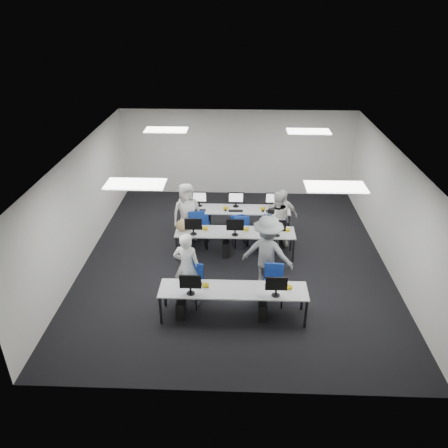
{
  "coord_description": "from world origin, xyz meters",
  "views": [
    {
      "loc": [
        0.09,
        -10.07,
        6.33
      ],
      "look_at": [
        -0.29,
        0.11,
        1.0
      ],
      "focal_mm": 35.0,
      "sensor_mm": 36.0,
      "label": 1
    }
  ],
  "objects_px": {
    "chair_4": "(270,237)",
    "photographer": "(267,253)",
    "student_2": "(187,212)",
    "chair_1": "(273,291)",
    "desk_front": "(233,291)",
    "desk_mid": "(235,233)",
    "student_1": "(276,219)",
    "chair_7": "(276,234)",
    "chair_3": "(239,236)",
    "chair_5": "(202,230)",
    "chair_2": "(198,236)",
    "student_0": "(187,267)",
    "chair_6": "(240,233)",
    "student_3": "(281,217)",
    "chair_0": "(191,292)"
  },
  "relations": [
    {
      "from": "chair_1",
      "to": "student_1",
      "type": "distance_m",
      "value": 2.7
    },
    {
      "from": "desk_front",
      "to": "chair_3",
      "type": "distance_m",
      "value": 3.23
    },
    {
      "from": "desk_front",
      "to": "chair_4",
      "type": "xyz_separation_m",
      "value": [
        0.99,
        3.17,
        -0.4
      ]
    },
    {
      "from": "chair_4",
      "to": "photographer",
      "type": "distance_m",
      "value": 2.15
    },
    {
      "from": "chair_0",
      "to": "chair_2",
      "type": "bearing_deg",
      "value": 108.32
    },
    {
      "from": "chair_3",
      "to": "student_3",
      "type": "bearing_deg",
      "value": -14.44
    },
    {
      "from": "chair_1",
      "to": "student_1",
      "type": "xyz_separation_m",
      "value": [
        0.23,
        2.63,
        0.53
      ]
    },
    {
      "from": "desk_mid",
      "to": "chair_4",
      "type": "distance_m",
      "value": 1.2
    },
    {
      "from": "chair_1",
      "to": "chair_4",
      "type": "distance_m",
      "value": 2.6
    },
    {
      "from": "student_0",
      "to": "chair_0",
      "type": "bearing_deg",
      "value": 128.68
    },
    {
      "from": "desk_front",
      "to": "chair_1",
      "type": "relative_size",
      "value": 3.44
    },
    {
      "from": "chair_1",
      "to": "chair_5",
      "type": "distance_m",
      "value": 3.48
    },
    {
      "from": "student_0",
      "to": "desk_front",
      "type": "bearing_deg",
      "value": 158.54
    },
    {
      "from": "chair_6",
      "to": "chair_7",
      "type": "xyz_separation_m",
      "value": [
        1.05,
        0.03,
        -0.02
      ]
    },
    {
      "from": "student_2",
      "to": "chair_7",
      "type": "bearing_deg",
      "value": -27.13
    },
    {
      "from": "chair_0",
      "to": "student_1",
      "type": "xyz_separation_m",
      "value": [
        2.11,
        2.74,
        0.52
      ]
    },
    {
      "from": "chair_1",
      "to": "chair_3",
      "type": "bearing_deg",
      "value": 111.02
    },
    {
      "from": "chair_1",
      "to": "chair_6",
      "type": "height_order",
      "value": "chair_1"
    },
    {
      "from": "chair_1",
      "to": "chair_4",
      "type": "height_order",
      "value": "chair_1"
    },
    {
      "from": "chair_2",
      "to": "photographer",
      "type": "relative_size",
      "value": 0.51
    },
    {
      "from": "desk_mid",
      "to": "chair_2",
      "type": "bearing_deg",
      "value": 155.93
    },
    {
      "from": "chair_0",
      "to": "chair_3",
      "type": "relative_size",
      "value": 1.15
    },
    {
      "from": "chair_1",
      "to": "chair_5",
      "type": "relative_size",
      "value": 1.07
    },
    {
      "from": "chair_7",
      "to": "chair_2",
      "type": "bearing_deg",
      "value": 168.04
    },
    {
      "from": "desk_front",
      "to": "student_2",
      "type": "height_order",
      "value": "student_2"
    },
    {
      "from": "chair_1",
      "to": "chair_5",
      "type": "xyz_separation_m",
      "value": [
        -1.88,
        2.93,
        -0.02
      ]
    },
    {
      "from": "chair_4",
      "to": "student_1",
      "type": "distance_m",
      "value": 0.57
    },
    {
      "from": "chair_1",
      "to": "desk_front",
      "type": "bearing_deg",
      "value": -144.19
    },
    {
      "from": "desk_mid",
      "to": "student_1",
      "type": "distance_m",
      "value": 1.3
    },
    {
      "from": "chair_7",
      "to": "student_1",
      "type": "relative_size",
      "value": 0.51
    },
    {
      "from": "chair_1",
      "to": "student_1",
      "type": "bearing_deg",
      "value": 89.11
    },
    {
      "from": "chair_5",
      "to": "chair_6",
      "type": "distance_m",
      "value": 1.11
    },
    {
      "from": "student_2",
      "to": "chair_1",
      "type": "bearing_deg",
      "value": -76.05
    },
    {
      "from": "desk_front",
      "to": "chair_2",
      "type": "distance_m",
      "value": 3.27
    },
    {
      "from": "desk_front",
      "to": "student_2",
      "type": "distance_m",
      "value": 3.74
    },
    {
      "from": "student_3",
      "to": "chair_6",
      "type": "bearing_deg",
      "value": 168.95
    },
    {
      "from": "chair_0",
      "to": "photographer",
      "type": "height_order",
      "value": "photographer"
    },
    {
      "from": "chair_2",
      "to": "chair_6",
      "type": "bearing_deg",
      "value": -0.53
    },
    {
      "from": "student_0",
      "to": "student_1",
      "type": "distance_m",
      "value": 3.38
    },
    {
      "from": "student_0",
      "to": "chair_5",
      "type": "bearing_deg",
      "value": -82.57
    },
    {
      "from": "desk_mid",
      "to": "chair_1",
      "type": "height_order",
      "value": "chair_1"
    },
    {
      "from": "chair_7",
      "to": "chair_0",
      "type": "bearing_deg",
      "value": -145.67
    },
    {
      "from": "chair_5",
      "to": "chair_6",
      "type": "bearing_deg",
      "value": -10.33
    },
    {
      "from": "chair_5",
      "to": "photographer",
      "type": "distance_m",
      "value": 3.01
    },
    {
      "from": "chair_1",
      "to": "student_3",
      "type": "bearing_deg",
      "value": 86.61
    },
    {
      "from": "student_0",
      "to": "photographer",
      "type": "relative_size",
      "value": 0.89
    },
    {
      "from": "desk_front",
      "to": "chair_5",
      "type": "bearing_deg",
      "value": 105.39
    },
    {
      "from": "desk_front",
      "to": "chair_6",
      "type": "height_order",
      "value": "chair_6"
    },
    {
      "from": "desk_front",
      "to": "student_1",
      "type": "bearing_deg",
      "value": 70.37
    },
    {
      "from": "chair_2",
      "to": "student_3",
      "type": "xyz_separation_m",
      "value": [
        2.33,
        0.26,
        0.51
      ]
    }
  ]
}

